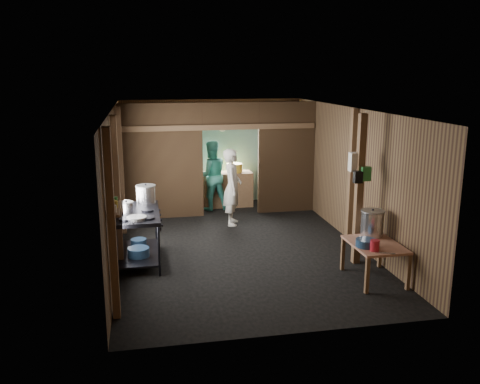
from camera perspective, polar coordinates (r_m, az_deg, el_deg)
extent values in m
cube|color=black|center=(9.91, -0.22, -5.94)|extent=(4.50, 7.00, 0.00)
cube|color=#4D4B4A|center=(9.38, -0.24, 9.23)|extent=(4.50, 7.00, 0.00)
cube|color=brown|center=(12.96, -3.14, 4.57)|extent=(4.50, 0.00, 2.60)
cube|color=brown|center=(6.27, 5.79, -5.06)|extent=(4.50, 0.00, 2.60)
cube|color=brown|center=(9.41, -13.81, 0.86)|extent=(0.00, 7.00, 2.60)
cube|color=brown|center=(10.21, 12.28, 1.90)|extent=(0.00, 7.00, 2.60)
cube|color=#4A361E|center=(11.57, -8.76, 3.37)|extent=(1.85, 0.10, 2.60)
cube|color=#4A361E|center=(12.03, 5.20, 3.85)|extent=(1.35, 0.10, 2.60)
cube|color=#4A361E|center=(11.60, -1.06, 8.54)|extent=(1.30, 0.10, 0.60)
cube|color=#75A79E|center=(12.91, -3.10, 4.31)|extent=(4.40, 0.06, 2.50)
cube|color=brown|center=(12.63, -1.39, 0.32)|extent=(1.20, 0.50, 0.85)
cylinder|color=white|center=(12.82, -1.99, 7.19)|extent=(0.20, 0.03, 0.20)
cube|color=brown|center=(6.89, -14.15, -3.70)|extent=(0.10, 0.12, 2.60)
cube|color=brown|center=(8.63, -13.58, -0.25)|extent=(0.10, 0.12, 2.60)
cube|color=brown|center=(10.58, -13.16, 2.25)|extent=(0.10, 0.12, 2.60)
cube|color=brown|center=(10.01, 12.35, 1.66)|extent=(0.10, 0.12, 2.60)
cube|color=brown|center=(8.89, 13.17, 0.17)|extent=(0.12, 0.12, 2.60)
cube|color=brown|center=(11.54, -2.25, 7.25)|extent=(4.40, 0.12, 0.12)
cylinder|color=gray|center=(9.74, -13.59, 3.38)|extent=(0.03, 0.34, 0.34)
cylinder|color=black|center=(10.15, -13.47, 3.20)|extent=(0.03, 0.30, 0.30)
cube|color=brown|center=(7.34, -13.78, -1.82)|extent=(0.14, 0.80, 0.03)
cylinder|color=white|center=(7.08, -13.89, -1.83)|extent=(0.07, 0.07, 0.10)
cylinder|color=gold|center=(7.33, -13.80, -1.33)|extent=(0.08, 0.08, 0.10)
cylinder|color=#2B8738|center=(7.54, -13.73, -0.91)|extent=(0.06, 0.06, 0.10)
cube|color=white|center=(8.85, 12.83, 3.30)|extent=(0.22, 0.15, 0.32)
cube|color=#2B8738|center=(8.81, 13.85, 2.01)|extent=(0.16, 0.12, 0.24)
cube|color=black|center=(8.74, 13.05, 1.63)|extent=(0.14, 0.10, 0.20)
cylinder|color=silver|center=(9.36, -12.51, -1.22)|extent=(0.20, 0.20, 0.10)
cylinder|color=navy|center=(8.96, -11.27, -6.60)|extent=(0.37, 0.37, 0.15)
cylinder|color=navy|center=(9.53, -11.27, -5.51)|extent=(0.28, 0.28, 0.11)
cylinder|color=navy|center=(8.22, 13.90, -5.55)|extent=(0.32, 0.32, 0.12)
cylinder|color=#B41C28|center=(8.05, 14.83, -5.80)|extent=(0.19, 0.19, 0.17)
cube|color=silver|center=(8.01, 15.91, -6.58)|extent=(0.29, 0.15, 0.01)
cylinder|color=gold|center=(12.56, -0.62, 2.72)|extent=(0.39, 0.39, 0.21)
imported|color=silver|center=(11.02, -0.87, 0.56)|extent=(0.52, 0.68, 1.67)
imported|color=teal|center=(12.24, -3.26, 1.86)|extent=(0.91, 0.76, 1.68)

